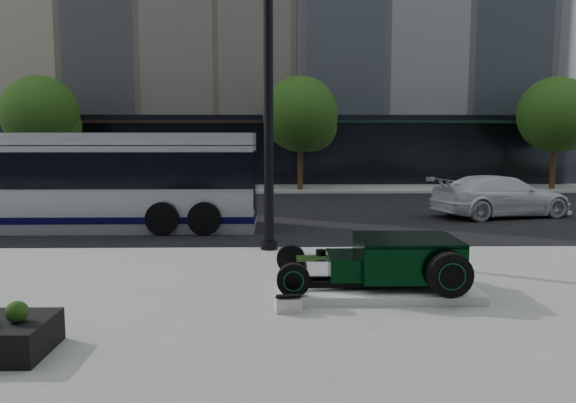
{
  "coord_description": "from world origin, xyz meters",
  "views": [
    {
      "loc": [
        -0.2,
        -15.52,
        2.84
      ],
      "look_at": [
        0.08,
        -1.56,
        1.2
      ],
      "focal_mm": 35.0,
      "sensor_mm": 36.0,
      "label": 1
    }
  ],
  "objects_px": {
    "lamppost": "(269,103)",
    "transit_bus": "(59,180)",
    "white_sedan": "(501,196)",
    "hot_rod": "(394,259)"
  },
  "relations": [
    {
      "from": "hot_rod",
      "to": "lamppost",
      "type": "relative_size",
      "value": 0.43
    },
    {
      "from": "transit_bus",
      "to": "white_sedan",
      "type": "height_order",
      "value": "transit_bus"
    },
    {
      "from": "transit_bus",
      "to": "lamppost",
      "type": "bearing_deg",
      "value": -31.19
    },
    {
      "from": "white_sedan",
      "to": "lamppost",
      "type": "bearing_deg",
      "value": 112.78
    },
    {
      "from": "transit_bus",
      "to": "white_sedan",
      "type": "xyz_separation_m",
      "value": [
        14.58,
        2.25,
        -0.76
      ]
    },
    {
      "from": "hot_rod",
      "to": "transit_bus",
      "type": "bearing_deg",
      "value": 138.61
    },
    {
      "from": "white_sedan",
      "to": "transit_bus",
      "type": "bearing_deg",
      "value": 84.29
    },
    {
      "from": "hot_rod",
      "to": "lamppost",
      "type": "height_order",
      "value": "lamppost"
    },
    {
      "from": "lamppost",
      "to": "transit_bus",
      "type": "relative_size",
      "value": 0.62
    },
    {
      "from": "lamppost",
      "to": "transit_bus",
      "type": "xyz_separation_m",
      "value": [
        -6.47,
        3.92,
        -2.11
      ]
    }
  ]
}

